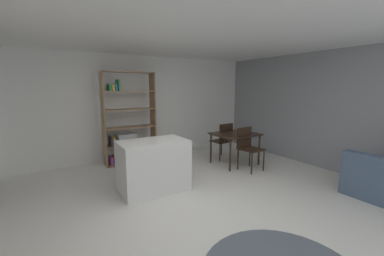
% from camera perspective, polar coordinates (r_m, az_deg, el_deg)
% --- Properties ---
extents(ground_plane, '(9.52, 9.52, 0.00)m').
position_cam_1_polar(ground_plane, '(3.97, 1.63, -17.93)').
color(ground_plane, silver).
extents(ceiling_slab, '(6.92, 6.42, 0.06)m').
position_cam_1_polar(ceiling_slab, '(3.61, 1.85, 22.56)').
color(ceiling_slab, white).
rests_on(ceiling_slab, ground_plane).
extents(back_partition, '(6.92, 0.06, 2.61)m').
position_cam_1_polar(back_partition, '(6.45, -13.87, 4.63)').
color(back_partition, white).
rests_on(back_partition, ground_plane).
extents(right_partition_gray, '(0.06, 6.42, 2.61)m').
position_cam_1_polar(right_partition_gray, '(6.13, 29.82, 3.39)').
color(right_partition_gray, gray).
rests_on(right_partition_gray, ground_plane).
extents(kitchen_island, '(1.17, 0.72, 0.90)m').
position_cam_1_polar(kitchen_island, '(4.45, -8.97, -8.62)').
color(kitchen_island, white).
rests_on(kitchen_island, ground_plane).
extents(open_bookshelf, '(1.22, 0.37, 2.18)m').
position_cam_1_polar(open_bookshelf, '(6.05, -15.05, 0.90)').
color(open_bookshelf, '#997551').
rests_on(open_bookshelf, ground_plane).
extents(dining_table, '(1.00, 0.84, 0.74)m').
position_cam_1_polar(dining_table, '(5.89, 9.99, -2.03)').
color(dining_table, black).
rests_on(dining_table, ground_plane).
extents(dining_chair_near, '(0.48, 0.49, 0.94)m').
position_cam_1_polar(dining_chair_near, '(5.59, 12.85, -3.79)').
color(dining_chair_near, black).
rests_on(dining_chair_near, ground_plane).
extents(dining_chair_far, '(0.46, 0.44, 0.93)m').
position_cam_1_polar(dining_chair_far, '(6.25, 7.34, -2.34)').
color(dining_chair_far, black).
rests_on(dining_chair_far, ground_plane).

